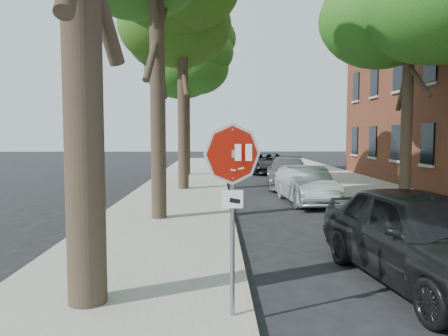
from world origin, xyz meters
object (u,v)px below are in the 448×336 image
object	(u,v)px
car_b	(306,185)
car_d	(269,163)
tree_far	(186,58)
car_a	(422,236)
tree_right	(408,4)
stop_sign	(233,182)
car_c	(288,172)
tree_mid_b	(182,12)

from	to	relation	value
car_b	car_d	xyz separation A→B (m)	(0.16, 12.63, -0.02)
tree_far	car_a	distance (m)	21.30
car_b	tree_right	bearing A→B (deg)	-8.59
tree_far	car_d	distance (m)	8.63
tree_right	car_b	size ratio (longest dim) A/B	2.21
stop_sign	tree_far	distance (m)	21.88
tree_right	car_c	world-z (taller)	tree_right
stop_sign	car_a	xyz separation A→B (m)	(3.30, 1.53, -1.11)
stop_sign	car_a	world-z (taller)	stop_sign
stop_sign	car_d	distance (m)	23.27
tree_right	car_d	bearing A→B (deg)	104.71
car_d	tree_mid_b	bearing A→B (deg)	-113.91
car_b	tree_far	bearing A→B (deg)	110.89
tree_far	car_c	xyz separation A→B (m)	(5.32, -5.81, -6.49)
car_a	car_d	distance (m)	21.48
car_d	stop_sign	bearing A→B (deg)	-92.51
stop_sign	car_b	xyz separation A→B (m)	(3.14, 10.38, -1.25)
tree_mid_b	car_d	xyz separation A→B (m)	(5.02, 8.86, -7.32)
stop_sign	car_d	xyz separation A→B (m)	(3.30, 23.00, -1.27)
car_c	tree_right	bearing A→B (deg)	-51.59
stop_sign	car_c	xyz separation A→B (m)	(3.30, 15.33, -1.22)
car_b	car_d	size ratio (longest dim) A/B	0.87
tree_far	car_b	xyz separation A→B (m)	(5.16, -10.76, -6.52)
car_d	tree_right	bearing A→B (deg)	-69.63
tree_far	tree_right	bearing A→B (deg)	-51.66
car_c	car_d	distance (m)	7.67
stop_sign	car_b	world-z (taller)	stop_sign
car_a	car_c	distance (m)	13.81
stop_sign	car_c	world-z (taller)	stop_sign
car_a	tree_far	bearing A→B (deg)	97.58
car_b	car_d	distance (m)	12.63
tree_mid_b	tree_right	xyz separation A→B (m)	(8.40, -4.01, -0.78)
tree_mid_b	car_d	world-z (taller)	tree_mid_b
tree_right	car_d	distance (m)	14.82
tree_mid_b	car_b	xyz separation A→B (m)	(4.86, -3.77, -7.30)
stop_sign	car_c	size ratio (longest dim) A/B	0.52
car_c	car_d	world-z (taller)	car_c
car_b	car_c	distance (m)	4.96
car_b	car_d	bearing A→B (deg)	84.54
tree_mid_b	car_a	xyz separation A→B (m)	(5.02, -12.62, -7.16)
car_b	car_c	world-z (taller)	car_c
stop_sign	tree_far	bearing A→B (deg)	95.46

